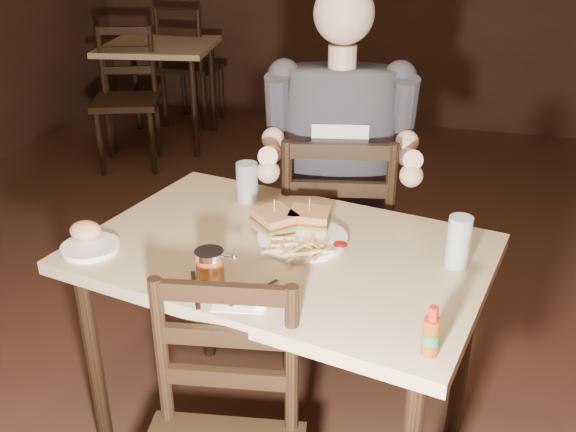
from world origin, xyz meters
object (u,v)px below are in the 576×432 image
(chair_far, at_px, (336,242))
(bg_chair_far, at_px, (192,66))
(main_table, at_px, (283,272))
(syrup_dispenser, at_px, (210,268))
(diner, at_px, (340,125))
(hot_sauce, at_px, (431,331))
(bg_chair_near, at_px, (126,101))
(dinner_plate, at_px, (303,240))
(side_plate, at_px, (91,249))
(bg_table, at_px, (160,56))
(glass_right, at_px, (458,242))
(glass_left, at_px, (247,182))

(chair_far, relative_size, bg_chair_far, 0.99)
(main_table, xyz_separation_m, syrup_dispenser, (-0.12, -0.25, 0.14))
(diner, height_order, hot_sauce, diner)
(chair_far, bearing_deg, bg_chair_near, -54.07)
(dinner_plate, height_order, side_plate, dinner_plate)
(bg_chair_far, relative_size, syrup_dispenser, 9.65)
(chair_far, relative_size, hot_sauce, 7.76)
(bg_table, relative_size, glass_right, 6.24)
(chair_far, relative_size, glass_right, 6.43)
(diner, relative_size, hot_sauce, 7.73)
(main_table, relative_size, chair_far, 1.33)
(dinner_plate, distance_m, side_plate, 0.62)
(bg_table, height_order, glass_right, glass_right)
(bg_chair_far, bearing_deg, chair_far, 125.40)
(bg_chair_near, relative_size, glass_left, 7.01)
(diner, bearing_deg, side_plate, -139.95)
(bg_chair_near, bearing_deg, chair_far, -62.52)
(bg_chair_near, bearing_deg, syrup_dispenser, -76.83)
(chair_far, bearing_deg, diner, 90.00)
(main_table, height_order, syrup_dispenser, syrup_dispenser)
(bg_table, xyz_separation_m, diner, (1.87, -2.25, 0.30))
(bg_chair_far, xyz_separation_m, dinner_plate, (1.87, -3.32, 0.29))
(bg_chair_far, relative_size, glass_right, 6.52)
(chair_far, bearing_deg, glass_left, 40.74)
(main_table, bearing_deg, glass_right, 3.87)
(bg_table, bearing_deg, bg_chair_far, 90.00)
(glass_right, height_order, hot_sauce, glass_right)
(bg_table, height_order, bg_chair_far, bg_chair_far)
(chair_far, xyz_separation_m, bg_chair_near, (-1.86, 1.65, -0.01))
(glass_left, xyz_separation_m, syrup_dispenser, (0.09, -0.54, -0.02))
(glass_right, bearing_deg, main_table, -176.13)
(glass_right, bearing_deg, side_plate, -168.46)
(diner, relative_size, dinner_plate, 3.67)
(chair_far, bearing_deg, bg_chair_far, -68.39)
(main_table, relative_size, glass_left, 9.49)
(bg_chair_far, distance_m, syrup_dispenser, 4.02)
(main_table, height_order, glass_left, glass_left)
(bg_chair_far, distance_m, diner, 3.40)
(bg_table, relative_size, syrup_dispenser, 9.24)
(bg_table, bearing_deg, main_table, -57.08)
(main_table, relative_size, hot_sauce, 10.34)
(dinner_plate, relative_size, side_plate, 1.59)
(glass_right, bearing_deg, bg_table, 129.76)
(hot_sauce, bearing_deg, bg_chair_near, 130.67)
(diner, xyz_separation_m, glass_left, (-0.26, -0.28, -0.14))
(bg_table, relative_size, bg_chair_far, 0.96)
(chair_far, distance_m, bg_chair_near, 2.49)
(main_table, bearing_deg, chair_far, 87.25)
(main_table, height_order, chair_far, chair_far)
(glass_left, relative_size, syrup_dispenser, 1.34)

